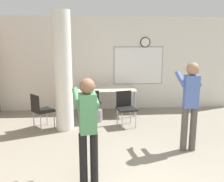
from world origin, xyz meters
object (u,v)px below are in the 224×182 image
Objects in this scene: chair_table_left at (92,103)px; chair_table_front at (126,106)px; chair_near_pillar at (41,109)px; bottle_on_table at (89,85)px; person_playing_front at (88,123)px; folding_table at (106,90)px; person_playing_side at (190,100)px.

chair_table_front is (0.84, -0.37, 0.00)m from chair_table_left.
chair_table_front is at bearing 2.34° from chair_near_pillar.
chair_near_pillar is at bearing -132.90° from bottle_on_table.
person_playing_front reaches higher than bottle_on_table.
folding_table is 1.94× the size of chair_table_front.
chair_table_front reaches higher than folding_table.
bottle_on_table is at bearing 126.50° from person_playing_side.
person_playing_side reaches higher than chair_table_left.
person_playing_front is at bearing -151.96° from person_playing_side.
person_playing_side is at bearing 28.04° from person_playing_front.
folding_table is 1.94× the size of chair_near_pillar.
folding_table is 2.94m from person_playing_side.
person_playing_side is at bearing -54.95° from chair_table_front.
person_playing_front is 2.20m from person_playing_side.
person_playing_front is at bearing -63.96° from chair_near_pillar.
chair_near_pillar is at bearing 155.77° from person_playing_side.
chair_table_front is (2.08, 0.09, 0.00)m from chair_near_pillar.
chair_near_pillar is 3.47m from person_playing_side.
chair_near_pillar is at bearing -177.66° from chair_table_front.
person_playing_side is (3.13, -1.41, 0.52)m from chair_near_pillar.
person_playing_front reaches higher than chair_near_pillar.
person_playing_front is (0.03, -3.69, 0.13)m from bottle_on_table.
chair_near_pillar is (-1.16, -1.25, -0.33)m from bottle_on_table.
person_playing_front is at bearing -97.18° from folding_table.
chair_table_left is at bearing 135.41° from person_playing_side.
chair_table_front is (0.44, -1.02, -0.19)m from folding_table.
chair_table_left and chair_table_front have the same top height.
person_playing_front is 0.94× the size of person_playing_side.
chair_table_front is 2.72m from person_playing_front.
chair_table_left is at bearing 19.95° from chair_near_pillar.
chair_near_pillar is 1.00× the size of chair_table_front.
bottle_on_table reaches higher than chair_table_left.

